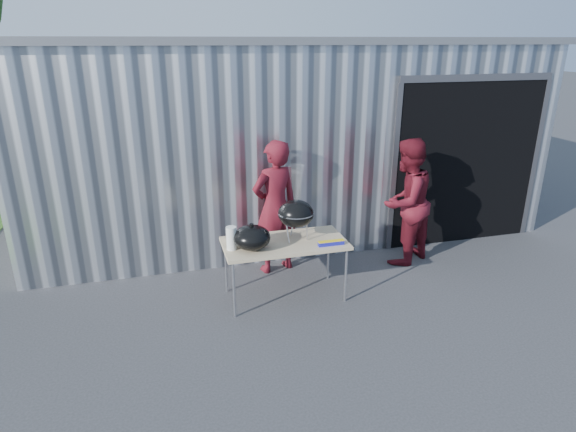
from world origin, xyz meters
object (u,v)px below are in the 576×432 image
object	(u,v)px
folding_table	(285,245)
kettle_grill	(296,207)
person_cook	(275,207)
person_bystander	(405,202)

from	to	relation	value
folding_table	kettle_grill	size ratio (longest dim) A/B	1.60
kettle_grill	folding_table	bearing A→B (deg)	-166.43
person_cook	folding_table	bearing A→B (deg)	69.18
folding_table	kettle_grill	xyz separation A→B (m)	(0.15, 0.04, 0.46)
person_cook	person_bystander	size ratio (longest dim) A/B	1.02
folding_table	person_bystander	world-z (taller)	person_bystander
person_bystander	folding_table	bearing A→B (deg)	-11.65
kettle_grill	person_cook	bearing A→B (deg)	95.77
person_cook	person_bystander	distance (m)	1.86
folding_table	person_bystander	bearing A→B (deg)	16.51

